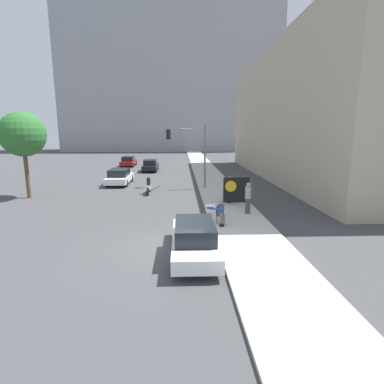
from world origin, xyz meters
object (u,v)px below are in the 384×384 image
at_px(traffic_light_pole, 190,145).
at_px(car_on_road_nearest, 120,177).
at_px(protest_banner, 236,190).
at_px(parked_car_curbside, 195,238).
at_px(motorcycle_on_road, 149,187).
at_px(car_on_road_distant, 129,161).
at_px(car_on_road_midblock, 151,165).
at_px(street_tree_near_curb, 23,135).
at_px(jogger_on_sidewalk, 248,198).
at_px(seated_protester, 220,212).
at_px(pedestrian_behind, 230,189).

height_order(traffic_light_pole, car_on_road_nearest, traffic_light_pole).
distance_m(protest_banner, parked_car_curbside, 8.43).
bearing_deg(motorcycle_on_road, car_on_road_distant, 104.04).
height_order(car_on_road_midblock, street_tree_near_curb, street_tree_near_curb).
relative_size(jogger_on_sidewalk, motorcycle_on_road, 0.85).
height_order(car_on_road_midblock, motorcycle_on_road, car_on_road_midblock).
height_order(parked_car_curbside, car_on_road_nearest, car_on_road_nearest).
distance_m(traffic_light_pole, motorcycle_on_road, 5.07).
height_order(seated_protester, parked_car_curbside, parked_car_curbside).
height_order(car_on_road_nearest, car_on_road_midblock, same).
xyz_separation_m(car_on_road_distant, motorcycle_on_road, (4.73, -18.93, -0.14)).
xyz_separation_m(protest_banner, car_on_road_midblock, (-7.25, 17.74, -0.34)).
bearing_deg(seated_protester, motorcycle_on_road, 136.88).
distance_m(seated_protester, motorcycle_on_road, 9.51).
bearing_deg(pedestrian_behind, car_on_road_nearest, -51.47).
height_order(jogger_on_sidewalk, motorcycle_on_road, jogger_on_sidewalk).
xyz_separation_m(car_on_road_nearest, car_on_road_distant, (-1.63, 14.59, -0.01)).
distance_m(seated_protester, protest_banner, 4.53).
xyz_separation_m(traffic_light_pole, car_on_road_midblock, (-4.47, 11.26, -2.92)).
xyz_separation_m(jogger_on_sidewalk, street_tree_near_curb, (-14.92, 5.26, 3.50)).
distance_m(pedestrian_behind, street_tree_near_curb, 14.95).
relative_size(car_on_road_nearest, car_on_road_midblock, 1.03).
bearing_deg(parked_car_curbside, pedestrian_behind, 71.75).
xyz_separation_m(pedestrian_behind, protest_banner, (0.40, -0.29, 0.02)).
xyz_separation_m(jogger_on_sidewalk, pedestrian_behind, (-0.64, 2.55, -0.02)).
height_order(jogger_on_sidewalk, parked_car_curbside, jogger_on_sidewalk).
relative_size(protest_banner, parked_car_curbside, 0.39).
distance_m(protest_banner, motorcycle_on_road, 7.38).
distance_m(jogger_on_sidewalk, pedestrian_behind, 2.63).
xyz_separation_m(jogger_on_sidewalk, protest_banner, (-0.25, 2.26, 0.01)).
bearing_deg(seated_protester, street_tree_near_curb, 169.81).
bearing_deg(pedestrian_behind, traffic_light_pole, -77.28).
bearing_deg(protest_banner, car_on_road_midblock, 112.24).
bearing_deg(traffic_light_pole, jogger_on_sidewalk, -70.84).
bearing_deg(car_on_road_distant, protest_banner, -64.90).
bearing_deg(car_on_road_midblock, motorcycle_on_road, -85.07).
bearing_deg(pedestrian_behind, motorcycle_on_road, -42.65).
relative_size(pedestrian_behind, street_tree_near_curb, 0.29).
xyz_separation_m(pedestrian_behind, motorcycle_on_road, (-5.69, 3.87, -0.47)).
bearing_deg(car_on_road_midblock, pedestrian_behind, -68.55).
bearing_deg(parked_car_curbside, jogger_on_sidewalk, 59.19).
distance_m(car_on_road_nearest, motorcycle_on_road, 5.34).
bearing_deg(car_on_road_midblock, car_on_road_distant, 123.65).
bearing_deg(protest_banner, traffic_light_pole, 113.28).
bearing_deg(motorcycle_on_road, car_on_road_nearest, 125.56).
bearing_deg(car_on_road_distant, pedestrian_behind, -65.44).
distance_m(seated_protester, jogger_on_sidewalk, 2.71).
bearing_deg(jogger_on_sidewalk, protest_banner, -54.72).
xyz_separation_m(protest_banner, car_on_road_nearest, (-9.19, 8.50, -0.34)).
bearing_deg(pedestrian_behind, jogger_on_sidewalk, 95.74).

